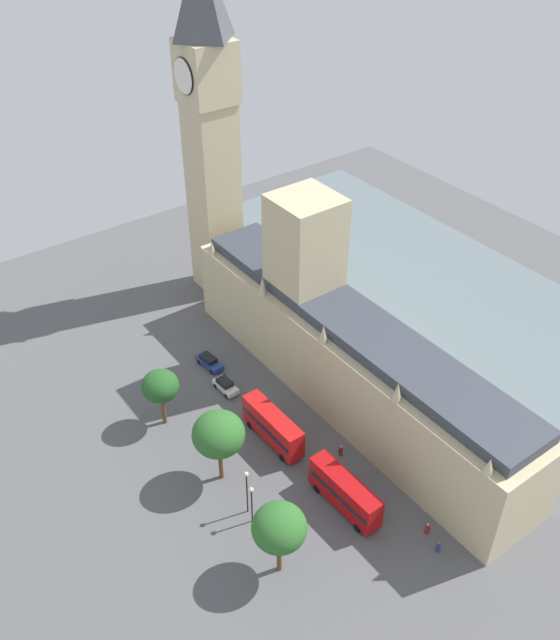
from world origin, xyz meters
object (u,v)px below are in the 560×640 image
(car_blue_corner, at_px, (209,361))
(pedestrian_opposite_hall, at_px, (438,547))
(plane_tree_near_tower, at_px, (160,386))
(double_decker_bus_kerbside, at_px, (273,426))
(clock_tower, at_px, (210,126))
(car_white_trailing, at_px, (226,385))
(parliament_building, at_px, (343,347))
(street_lamp_slot_10, at_px, (252,498))
(pedestrian_under_trees, at_px, (341,451))
(plane_tree_midblock, at_px, (279,528))
(street_lamp_slot_11, at_px, (247,485))
(pedestrian_leading, at_px, (427,529))
(double_decker_bus_far_end, at_px, (345,492))
(plane_tree_by_river_gate, at_px, (219,434))

(car_blue_corner, distance_m, pedestrian_opposite_hall, 43.19)
(plane_tree_near_tower, bearing_deg, double_decker_bus_kerbside, 131.07)
(clock_tower, distance_m, car_white_trailing, 39.61)
(parliament_building, xyz_separation_m, street_lamp_slot_10, (23.26, 11.45, -3.83))
(plane_tree_near_tower, bearing_deg, pedestrian_under_trees, 129.59)
(plane_tree_midblock, height_order, plane_tree_near_tower, plane_tree_midblock)
(pedestrian_opposite_hall, height_order, street_lamp_slot_10, street_lamp_slot_10)
(car_white_trailing, distance_m, double_decker_bus_kerbside, 12.15)
(parliament_building, bearing_deg, double_decker_bus_kerbside, 9.47)
(parliament_building, height_order, street_lamp_slot_11, parliament_building)
(plane_tree_midblock, bearing_deg, double_decker_bus_kerbside, -123.67)
(pedestrian_leading, height_order, plane_tree_near_tower, plane_tree_near_tower)
(plane_tree_midblock, bearing_deg, clock_tower, -115.66)
(plane_tree_midblock, relative_size, street_lamp_slot_10, 1.66)
(clock_tower, distance_m, car_blue_corner, 35.92)
(parliament_building, height_order, pedestrian_opposite_hall, parliament_building)
(pedestrian_opposite_hall, distance_m, plane_tree_midblock, 19.30)
(pedestrian_under_trees, xyz_separation_m, street_lamp_slot_11, (14.84, 0.28, 4.04))
(plane_tree_near_tower, height_order, street_lamp_slot_11, plane_tree_near_tower)
(double_decker_bus_far_end, bearing_deg, street_lamp_slot_10, 153.60)
(clock_tower, bearing_deg, plane_tree_near_tower, 45.41)
(street_lamp_slot_11, bearing_deg, plane_tree_near_tower, -87.69)
(clock_tower, xyz_separation_m, street_lamp_slot_10, (23.99, 45.41, -24.65))
(car_blue_corner, distance_m, plane_tree_by_river_gate, 22.83)
(street_lamp_slot_11, bearing_deg, pedestrian_opposite_hall, 129.50)
(plane_tree_by_river_gate, relative_size, street_lamp_slot_11, 1.50)
(parliament_building, relative_size, car_white_trailing, 13.79)
(car_white_trailing, relative_size, pedestrian_leading, 2.63)
(car_blue_corner, relative_size, street_lamp_slot_10, 0.82)
(plane_tree_midblock, distance_m, street_lamp_slot_11, 9.03)
(clock_tower, relative_size, double_decker_bus_kerbside, 5.29)
(plane_tree_near_tower, bearing_deg, car_white_trailing, -176.98)
(street_lamp_slot_10, bearing_deg, car_white_trailing, -114.88)
(pedestrian_leading, xyz_separation_m, plane_tree_near_tower, (15.87, -34.02, 5.86))
(plane_tree_near_tower, relative_size, street_lamp_slot_11, 1.26)
(car_white_trailing, bearing_deg, pedestrian_leading, 96.70)
(street_lamp_slot_10, bearing_deg, clock_tower, -117.85)
(clock_tower, bearing_deg, double_decker_bus_kerbside, 68.34)
(pedestrian_under_trees, bearing_deg, double_decker_bus_kerbside, 66.79)
(double_decker_bus_far_end, relative_size, street_lamp_slot_10, 1.77)
(plane_tree_by_river_gate, relative_size, plane_tree_midblock, 1.06)
(double_decker_bus_far_end, height_order, pedestrian_under_trees, double_decker_bus_far_end)
(parliament_building, xyz_separation_m, street_lamp_slot_11, (22.90, 9.95, -3.23))
(plane_tree_by_river_gate, bearing_deg, car_blue_corner, -117.56)
(plane_tree_midblock, xyz_separation_m, street_lamp_slot_11, (-1.56, -8.54, -2.50))
(car_white_trailing, relative_size, plane_tree_by_river_gate, 0.42)
(double_decker_bus_kerbside, height_order, street_lamp_slot_11, street_lamp_slot_11)
(street_lamp_slot_10, bearing_deg, double_decker_bus_far_end, 155.09)
(parliament_building, xyz_separation_m, double_decker_bus_far_end, (13.09, 16.17, -5.39))
(clock_tower, bearing_deg, pedestrian_under_trees, 78.61)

